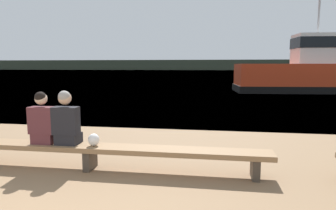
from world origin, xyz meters
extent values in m
plane|color=teal|center=(0.00, 126.60, 0.00)|extent=(240.00, 240.00, 0.00)
cube|color=#384233|center=(0.00, 139.67, 2.28)|extent=(600.00, 12.00, 4.56)
cube|color=#8E6B47|center=(0.08, 3.05, 0.39)|extent=(6.29, 0.45, 0.09)
cube|color=#42382D|center=(2.92, 3.05, 0.17)|extent=(0.12, 0.38, 0.34)
cube|color=#42382D|center=(0.08, 3.05, 0.17)|extent=(0.12, 0.38, 0.34)
cube|color=#56282D|center=(-0.79, 3.10, 0.53)|extent=(0.39, 0.35, 0.19)
cube|color=#56282D|center=(-0.79, 3.03, 0.86)|extent=(0.45, 0.22, 0.48)
sphere|color=beige|center=(-0.79, 3.03, 1.25)|extent=(0.21, 0.21, 0.21)
sphere|color=black|center=(-0.79, 3.01, 1.28)|extent=(0.20, 0.20, 0.20)
cube|color=black|center=(-0.34, 3.10, 0.53)|extent=(0.39, 0.35, 0.19)
cube|color=black|center=(-0.34, 3.03, 0.87)|extent=(0.45, 0.22, 0.49)
sphere|color=tan|center=(-0.34, 3.03, 1.27)|extent=(0.23, 0.23, 0.23)
sphere|color=gray|center=(-0.34, 3.01, 1.29)|extent=(0.21, 0.21, 0.21)
ellipsoid|color=white|center=(0.17, 3.03, 0.54)|extent=(0.20, 0.18, 0.22)
cube|color=red|center=(9.02, 20.53, 0.98)|extent=(10.66, 4.21, 1.97)
cube|color=black|center=(9.02, 20.53, 0.24)|extent=(10.88, 4.36, 0.47)
cube|color=silver|center=(9.54, 20.57, 2.98)|extent=(3.80, 2.32, 2.04)
cube|color=black|center=(9.54, 20.57, 3.39)|extent=(3.88, 2.40, 0.73)
cylinder|color=#B2B2B7|center=(9.18, 20.54, 5.26)|extent=(0.14, 0.14, 2.52)
camera|label=1|loc=(2.24, -1.82, 1.82)|focal=32.00mm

